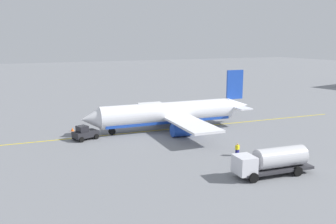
{
  "coord_description": "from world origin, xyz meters",
  "views": [
    {
      "loc": [
        25.21,
        55.0,
        14.98
      ],
      "look_at": [
        0.0,
        0.0,
        3.0
      ],
      "focal_mm": 39.17,
      "sensor_mm": 36.0,
      "label": 1
    }
  ],
  "objects_px": {
    "refueling_worker": "(237,150)",
    "safety_cone_nose": "(72,129)",
    "fuel_tanker": "(272,161)",
    "pushback_tug": "(85,133)",
    "airplane": "(171,114)"
  },
  "relations": [
    {
      "from": "refueling_worker",
      "to": "safety_cone_nose",
      "type": "relative_size",
      "value": 2.83
    },
    {
      "from": "fuel_tanker",
      "to": "safety_cone_nose",
      "type": "bearing_deg",
      "value": -60.81
    },
    {
      "from": "fuel_tanker",
      "to": "pushback_tug",
      "type": "distance_m",
      "value": 28.59
    },
    {
      "from": "airplane",
      "to": "pushback_tug",
      "type": "distance_m",
      "value": 14.83
    },
    {
      "from": "pushback_tug",
      "to": "safety_cone_nose",
      "type": "xyz_separation_m",
      "value": [
        0.77,
        -6.12,
        -0.71
      ]
    },
    {
      "from": "pushback_tug",
      "to": "safety_cone_nose",
      "type": "distance_m",
      "value": 6.21
    },
    {
      "from": "pushback_tug",
      "to": "airplane",
      "type": "bearing_deg",
      "value": -177.71
    },
    {
      "from": "safety_cone_nose",
      "to": "pushback_tug",
      "type": "bearing_deg",
      "value": 97.17
    },
    {
      "from": "airplane",
      "to": "refueling_worker",
      "type": "relative_size",
      "value": 17.8
    },
    {
      "from": "fuel_tanker",
      "to": "pushback_tug",
      "type": "bearing_deg",
      "value": -56.17
    },
    {
      "from": "pushback_tug",
      "to": "refueling_worker",
      "type": "relative_size",
      "value": 2.37
    },
    {
      "from": "airplane",
      "to": "safety_cone_nose",
      "type": "relative_size",
      "value": 50.39
    },
    {
      "from": "pushback_tug",
      "to": "refueling_worker",
      "type": "bearing_deg",
      "value": 135.32
    },
    {
      "from": "airplane",
      "to": "fuel_tanker",
      "type": "xyz_separation_m",
      "value": [
        -1.18,
        24.33,
        -0.94
      ]
    },
    {
      "from": "refueling_worker",
      "to": "airplane",
      "type": "bearing_deg",
      "value": -84.07
    }
  ]
}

